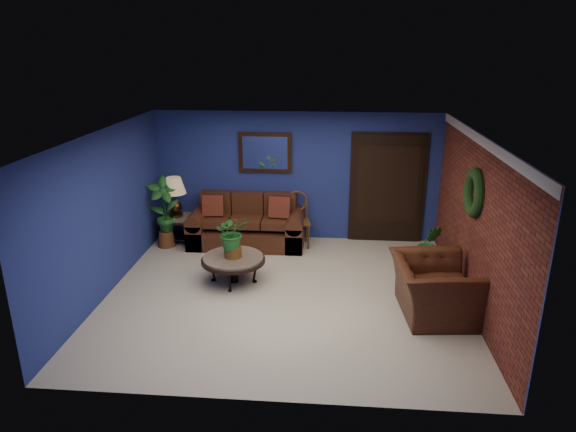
# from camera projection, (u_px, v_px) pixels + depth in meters

# --- Properties ---
(floor) EXTENTS (5.50, 5.50, 0.00)m
(floor) POSITION_uv_depth(u_px,v_px,m) (285.00, 295.00, 7.97)
(floor) COLOR beige
(floor) RESTS_ON ground
(wall_back) EXTENTS (5.50, 0.04, 2.50)m
(wall_back) POSITION_uv_depth(u_px,v_px,m) (296.00, 177.00, 9.93)
(wall_back) COLOR navy
(wall_back) RESTS_ON ground
(wall_left) EXTENTS (0.04, 5.00, 2.50)m
(wall_left) POSITION_uv_depth(u_px,v_px,m) (105.00, 214.00, 7.78)
(wall_left) COLOR navy
(wall_left) RESTS_ON ground
(wall_right_brick) EXTENTS (0.04, 5.00, 2.50)m
(wall_right_brick) POSITION_uv_depth(u_px,v_px,m) (476.00, 224.00, 7.35)
(wall_right_brick) COLOR maroon
(wall_right_brick) RESTS_ON ground
(ceiling) EXTENTS (5.50, 5.00, 0.02)m
(ceiling) POSITION_uv_depth(u_px,v_px,m) (285.00, 134.00, 7.16)
(ceiling) COLOR white
(ceiling) RESTS_ON wall_back
(crown_molding) EXTENTS (0.03, 5.00, 0.14)m
(crown_molding) POSITION_uv_depth(u_px,v_px,m) (484.00, 142.00, 6.97)
(crown_molding) COLOR white
(crown_molding) RESTS_ON wall_right_brick
(wall_mirror) EXTENTS (1.02, 0.06, 0.77)m
(wall_mirror) POSITION_uv_depth(u_px,v_px,m) (265.00, 153.00, 9.78)
(wall_mirror) COLOR #432712
(wall_mirror) RESTS_ON wall_back
(closet_door) EXTENTS (1.44, 0.06, 2.18)m
(closet_door) POSITION_uv_depth(u_px,v_px,m) (387.00, 189.00, 9.82)
(closet_door) COLOR black
(closet_door) RESTS_ON wall_back
(wreath) EXTENTS (0.16, 0.72, 0.72)m
(wreath) POSITION_uv_depth(u_px,v_px,m) (474.00, 193.00, 7.26)
(wreath) COLOR black
(wreath) RESTS_ON wall_right_brick
(sofa) EXTENTS (2.18, 0.94, 0.98)m
(sofa) POSITION_uv_depth(u_px,v_px,m) (248.00, 228.00, 9.90)
(sofa) COLOR #4C2715
(sofa) RESTS_ON ground
(coffee_table) EXTENTS (1.03, 1.03, 0.44)m
(coffee_table) POSITION_uv_depth(u_px,v_px,m) (233.00, 260.00, 8.28)
(coffee_table) COLOR #504C46
(coffee_table) RESTS_ON ground
(end_table) EXTENTS (0.58, 0.58, 0.53)m
(end_table) POSITION_uv_depth(u_px,v_px,m) (177.00, 222.00, 9.96)
(end_table) COLOR #504C46
(end_table) RESTS_ON ground
(table_lamp) EXTENTS (0.45, 0.45, 0.74)m
(table_lamp) POSITION_uv_depth(u_px,v_px,m) (174.00, 192.00, 9.76)
(table_lamp) COLOR #432712
(table_lamp) RESTS_ON end_table
(side_chair) EXTENTS (0.51, 0.51, 1.04)m
(side_chair) POSITION_uv_depth(u_px,v_px,m) (297.00, 215.00, 9.78)
(side_chair) COLOR brown
(side_chair) RESTS_ON ground
(armchair) EXTENTS (1.19, 1.34, 0.81)m
(armchair) POSITION_uv_depth(u_px,v_px,m) (433.00, 288.00, 7.29)
(armchair) COLOR #4C2715
(armchair) RESTS_ON ground
(coffee_plant) EXTENTS (0.66, 0.62, 0.72)m
(coffee_plant) POSITION_uv_depth(u_px,v_px,m) (232.00, 234.00, 8.13)
(coffee_plant) COLOR brown
(coffee_plant) RESTS_ON coffee_table
(floor_plant) EXTENTS (0.39, 0.32, 0.84)m
(floor_plant) POSITION_uv_depth(u_px,v_px,m) (429.00, 247.00, 8.67)
(floor_plant) COLOR brown
(floor_plant) RESTS_ON ground
(tall_plant) EXTENTS (0.67, 0.55, 1.35)m
(tall_plant) POSITION_uv_depth(u_px,v_px,m) (164.00, 210.00, 9.65)
(tall_plant) COLOR brown
(tall_plant) RESTS_ON ground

